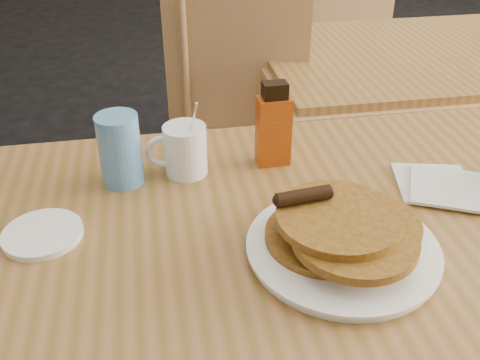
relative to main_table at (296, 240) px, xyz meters
name	(u,v)px	position (x,y,z in m)	size (l,w,h in m)	color
main_table	(296,240)	(0.00, 0.00, 0.00)	(1.25, 0.88, 0.75)	#966135
neighbor_table	(427,63)	(0.62, 0.86, 0.00)	(1.17, 0.83, 0.75)	#966135
chair_main_far	(241,115)	(-0.01, 0.76, -0.11)	(0.54, 0.55, 1.01)	tan
chair_neighbor_far	(353,48)	(0.62, 1.59, -0.20)	(0.41, 0.41, 0.86)	tan
pancake_plate	(343,238)	(0.05, -0.09, 0.07)	(0.32, 0.32, 0.10)	white
coffee_mug	(184,149)	(-0.19, 0.19, 0.10)	(0.12, 0.09, 0.16)	white
syrup_bottle	(274,127)	(-0.01, 0.21, 0.13)	(0.07, 0.05, 0.18)	maroon
napkin_stack	(441,186)	(0.30, 0.07, 0.05)	(0.19, 0.20, 0.01)	silver
blue_tumbler	(120,150)	(-0.32, 0.17, 0.11)	(0.08, 0.08, 0.14)	#538BC4
side_saucer	(43,234)	(-0.45, 0.01, 0.05)	(0.14, 0.14, 0.01)	white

